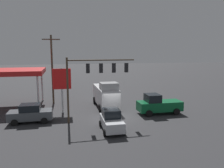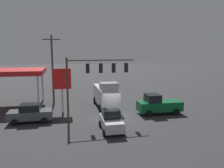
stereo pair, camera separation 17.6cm
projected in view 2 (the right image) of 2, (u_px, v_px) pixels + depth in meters
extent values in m
plane|color=#2D2D30|center=(116.00, 117.00, 24.67)|extent=(200.00, 200.00, 0.00)
cylinder|color=#473828|center=(68.00, 91.00, 22.14)|extent=(0.20, 0.20, 6.78)
cylinder|color=#473828|center=(101.00, 60.00, 22.40)|extent=(6.98, 0.14, 0.14)
cube|color=black|center=(88.00, 68.00, 22.23)|extent=(0.36, 0.28, 1.00)
sphere|color=#FF4141|center=(87.00, 65.00, 22.36)|extent=(0.22, 0.22, 0.22)
sphere|color=#392305|center=(87.00, 68.00, 22.40)|extent=(0.22, 0.22, 0.22)
sphere|color=black|center=(87.00, 71.00, 22.45)|extent=(0.22, 0.22, 0.22)
cube|color=black|center=(101.00, 68.00, 22.51)|extent=(0.36, 0.28, 1.00)
sphere|color=#FF4141|center=(100.00, 65.00, 22.64)|extent=(0.22, 0.22, 0.22)
sphere|color=#392305|center=(100.00, 68.00, 22.69)|extent=(0.22, 0.22, 0.22)
sphere|color=black|center=(101.00, 71.00, 22.74)|extent=(0.22, 0.22, 0.22)
cube|color=black|center=(114.00, 68.00, 22.80)|extent=(0.36, 0.28, 1.00)
sphere|color=#FF4141|center=(113.00, 65.00, 22.93)|extent=(0.22, 0.22, 0.22)
sphere|color=#392305|center=(113.00, 68.00, 22.97)|extent=(0.22, 0.22, 0.22)
sphere|color=black|center=(113.00, 71.00, 23.02)|extent=(0.22, 0.22, 0.22)
cube|color=black|center=(126.00, 68.00, 23.08)|extent=(0.36, 0.28, 1.00)
sphere|color=#FF4141|center=(126.00, 65.00, 23.21)|extent=(0.22, 0.22, 0.22)
sphere|color=#392305|center=(126.00, 67.00, 23.26)|extent=(0.22, 0.22, 0.22)
sphere|color=black|center=(126.00, 70.00, 23.31)|extent=(0.22, 0.22, 0.22)
cylinder|color=#473828|center=(53.00, 70.00, 30.40)|extent=(0.26, 0.26, 9.55)
cube|color=#473828|center=(51.00, 39.00, 29.76)|extent=(2.40, 0.14, 0.14)
cube|color=red|center=(12.00, 72.00, 28.81)|extent=(8.09, 6.79, 0.60)
cube|color=red|center=(18.00, 69.00, 32.11)|extent=(8.09, 0.06, 0.36)
cylinder|color=silver|center=(43.00, 86.00, 32.61)|extent=(0.24, 0.24, 4.39)
cylinder|color=silver|center=(38.00, 93.00, 27.21)|extent=(0.24, 0.24, 4.39)
cylinder|color=silver|center=(62.00, 91.00, 26.15)|extent=(0.24, 0.24, 5.33)
cube|color=red|center=(62.00, 79.00, 25.93)|extent=(2.16, 0.24, 2.44)
cube|color=black|center=(62.00, 79.00, 26.06)|extent=(1.51, 0.04, 0.85)
cube|color=silver|center=(106.00, 95.00, 28.88)|extent=(2.39, 6.83, 2.20)
cube|color=#BABABC|center=(109.00, 86.00, 26.63)|extent=(2.14, 1.83, 0.90)
cylinder|color=black|center=(118.00, 107.00, 27.18)|extent=(0.23, 0.96, 0.96)
cylinder|color=black|center=(100.00, 108.00, 26.66)|extent=(0.23, 0.96, 0.96)
cylinder|color=black|center=(111.00, 99.00, 31.44)|extent=(0.23, 0.96, 0.96)
cylinder|color=black|center=(94.00, 100.00, 30.92)|extent=(0.23, 0.96, 0.96)
cube|color=silver|center=(111.00, 123.00, 20.42)|extent=(1.76, 3.83, 0.90)
cube|color=black|center=(111.00, 113.00, 20.58)|extent=(1.59, 1.72, 0.76)
cylinder|color=black|center=(123.00, 131.00, 19.46)|extent=(0.23, 0.62, 0.62)
cylinder|color=black|center=(104.00, 133.00, 19.12)|extent=(0.23, 0.62, 0.62)
cylinder|color=black|center=(117.00, 122.00, 21.85)|extent=(0.23, 0.62, 0.62)
cylinder|color=black|center=(100.00, 124.00, 21.51)|extent=(0.23, 0.62, 0.62)
cube|color=#474C51|center=(31.00, 115.00, 22.88)|extent=(4.42, 1.86, 0.90)
cube|color=black|center=(30.00, 107.00, 22.76)|extent=(2.02, 1.68, 0.70)
cylinder|color=black|center=(14.00, 123.00, 21.78)|extent=(0.66, 0.23, 0.66)
cylinder|color=black|center=(18.00, 117.00, 23.56)|extent=(0.66, 0.23, 0.66)
cylinder|color=black|center=(44.00, 121.00, 22.34)|extent=(0.66, 0.23, 0.66)
cylinder|color=black|center=(46.00, 116.00, 24.12)|extent=(0.66, 0.23, 0.66)
cube|color=#0C592D|center=(160.00, 106.00, 25.86)|extent=(5.23, 2.07, 1.10)
cube|color=black|center=(153.00, 98.00, 25.53)|extent=(1.63, 1.86, 0.90)
cylinder|color=black|center=(149.00, 114.00, 24.63)|extent=(0.80, 0.23, 0.80)
cylinder|color=black|center=(143.00, 109.00, 26.60)|extent=(0.80, 0.23, 0.80)
cylinder|color=black|center=(177.00, 112.00, 25.29)|extent=(0.80, 0.23, 0.80)
cylinder|color=black|center=(169.00, 107.00, 27.26)|extent=(0.80, 0.23, 0.80)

